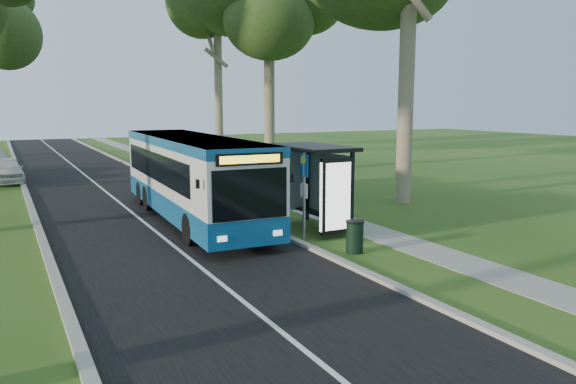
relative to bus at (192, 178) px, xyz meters
name	(u,v)px	position (x,y,z in m)	size (l,w,h in m)	color
ground	(327,257)	(1.79, -6.55, -1.60)	(120.00, 120.00, 0.00)	#2B531A
road	(127,209)	(-1.71, 3.45, -1.59)	(7.00, 100.00, 0.02)	black
kerb_east	(208,201)	(1.79, 3.45, -1.54)	(0.25, 100.00, 0.12)	#9E9B93
kerb_west	(34,215)	(-5.21, 3.45, -1.54)	(0.25, 100.00, 0.12)	#9E9B93
centre_line	(127,208)	(-1.71, 3.45, -1.58)	(0.12, 100.00, 0.01)	white
footpath	(270,197)	(4.79, 3.45, -1.59)	(1.50, 100.00, 0.02)	gray
bus	(192,178)	(0.00, 0.00, 0.00)	(2.85, 11.74, 3.09)	silver
bus_stop_sign	(304,187)	(2.09, -4.68, 0.12)	(0.10, 0.39, 2.79)	gray
bus_shelter	(322,171)	(3.33, -3.71, 0.44)	(1.91, 3.41, 2.89)	black
litter_bin	(355,237)	(2.77, -6.51, -1.12)	(0.54, 0.54, 0.94)	black
car_white	(7,170)	(-5.91, 14.16, -0.90)	(1.65, 4.11, 1.40)	white
tree_east_c	(269,4)	(8.59, 11.45, 8.48)	(5.20, 5.20, 13.59)	#7A6B56
tree_east_d	(217,29)	(9.79, 23.45, 8.50)	(5.20, 5.20, 13.62)	#7A6B56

